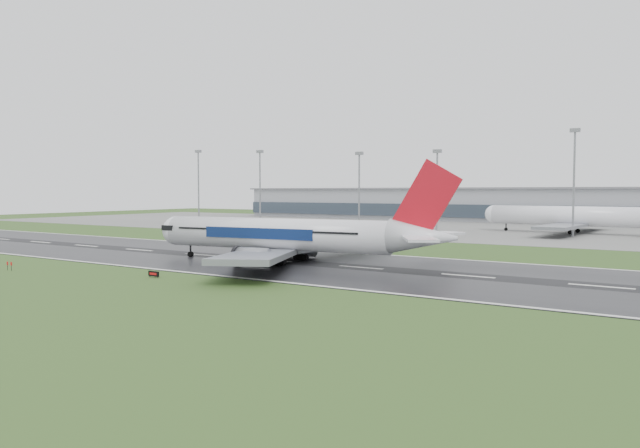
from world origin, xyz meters
The scene contains 12 objects.
ground centered at (0.00, 0.00, 0.00)m, with size 520.00×520.00×0.00m, color #2A491A.
runway centered at (0.00, 0.00, 0.05)m, with size 400.00×45.00×0.10m, color black.
apron centered at (0.00, 125.00, 0.04)m, with size 400.00×130.00×0.08m, color slate.
terminal centered at (0.00, 185.00, 7.50)m, with size 240.00×36.00×15.00m, color gray.
main_airliner centered at (25.91, -1.13, 9.43)m, with size 63.17×60.16×18.65m, color white, non-canonical shape.
parked_airliner centered at (57.13, 114.61, 9.32)m, with size 63.06×58.71×18.48m, color white, non-canonical shape.
runway_sign centered at (17.21, -28.62, 0.52)m, with size 2.30×0.26×1.04m, color black, non-canonical shape.
floodmast_0 centered at (-97.71, 100.00, 15.66)m, with size 0.64×0.64×31.31m, color gray.
floodmast_1 centered at (-62.56, 100.00, 14.98)m, with size 0.64×0.64×29.97m, color gray.
floodmast_2 centered at (-15.36, 100.00, 13.80)m, with size 0.64×0.64×27.60m, color gray.
floodmast_3 centered at (15.39, 100.00, 13.64)m, with size 0.64×0.64×27.28m, color gray.
floodmast_4 centered at (59.62, 100.00, 16.02)m, with size 0.64×0.64×32.04m, color gray.
Camera 1 is at (91.34, -94.32, 14.02)m, focal length 33.08 mm.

